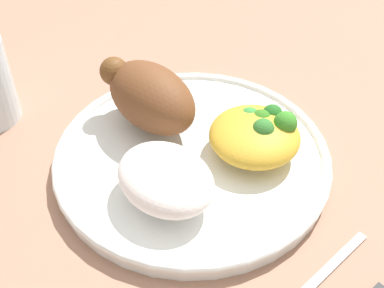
# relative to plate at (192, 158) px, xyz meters

# --- Properties ---
(ground_plane) EXTENTS (2.00, 2.00, 0.00)m
(ground_plane) POSITION_rel_plate_xyz_m (0.00, 0.00, -0.01)
(ground_plane) COLOR #A2745D
(plate) EXTENTS (0.29, 0.29, 0.02)m
(plate) POSITION_rel_plate_xyz_m (0.00, 0.00, 0.00)
(plate) COLOR white
(plate) RESTS_ON ground_plane
(roasted_chicken) EXTENTS (0.12, 0.07, 0.07)m
(roasted_chicken) POSITION_rel_plate_xyz_m (0.07, 0.00, 0.04)
(roasted_chicken) COLOR brown
(roasted_chicken) RESTS_ON plate
(rice_pile) EXTENTS (0.10, 0.08, 0.04)m
(rice_pile) POSITION_rel_plate_xyz_m (-0.03, 0.06, 0.03)
(rice_pile) COLOR white
(rice_pile) RESTS_ON plate
(mac_cheese_with_broccoli) EXTENTS (0.09, 0.09, 0.04)m
(mac_cheese_with_broccoli) POSITION_rel_plate_xyz_m (-0.04, -0.05, 0.03)
(mac_cheese_with_broccoli) COLOR gold
(mac_cheese_with_broccoli) RESTS_ON plate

